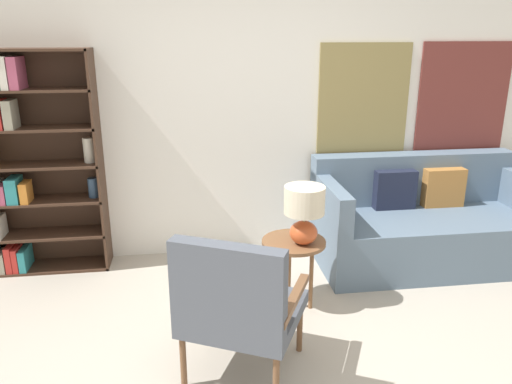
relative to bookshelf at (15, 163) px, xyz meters
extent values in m
cube|color=white|center=(1.81, 0.18, 0.42)|extent=(6.40, 0.06, 2.70)
cube|color=olive|center=(2.91, 0.14, 0.44)|extent=(0.81, 0.02, 0.95)
cube|color=brown|center=(3.84, 0.14, 0.41)|extent=(0.85, 0.02, 1.02)
cube|color=#422B1E|center=(0.66, 0.00, -0.02)|extent=(0.02, 0.30, 1.81)
cube|color=#422B1E|center=(0.14, 0.00, 0.87)|extent=(1.06, 0.30, 0.02)
cube|color=#422B1E|center=(0.14, 0.00, -0.92)|extent=(1.06, 0.30, 0.02)
cube|color=#422B1E|center=(0.14, 0.15, -0.02)|extent=(1.06, 0.01, 1.81)
cube|color=#422B1E|center=(0.14, 0.00, -0.62)|extent=(1.06, 0.30, 0.02)
cube|color=gray|center=(-0.19, -0.05, -0.82)|extent=(0.06, 0.17, 0.17)
cube|color=red|center=(-0.13, -0.04, -0.80)|extent=(0.05, 0.20, 0.22)
cube|color=red|center=(-0.08, -0.04, -0.81)|extent=(0.04, 0.19, 0.20)
cube|color=teal|center=(-0.02, -0.02, -0.82)|extent=(0.05, 0.24, 0.18)
cube|color=#422B1E|center=(0.14, 0.00, -0.32)|extent=(1.06, 0.30, 0.02)
cube|color=#422B1E|center=(0.14, 0.00, -0.02)|extent=(1.06, 0.30, 0.02)
cube|color=#B24C6B|center=(-0.10, -0.02, -0.23)|extent=(0.06, 0.24, 0.16)
cube|color=teal|center=(-0.02, -0.03, -0.21)|extent=(0.09, 0.21, 0.20)
cube|color=orange|center=(0.07, -0.05, -0.23)|extent=(0.06, 0.17, 0.17)
cylinder|color=#334C6B|center=(0.58, 0.00, -0.23)|extent=(0.08, 0.08, 0.16)
cube|color=#422B1E|center=(0.14, 0.00, 0.27)|extent=(1.06, 0.30, 0.02)
cylinder|color=beige|center=(0.58, 0.00, 0.09)|extent=(0.09, 0.09, 0.20)
cube|color=#422B1E|center=(0.14, 0.00, 0.57)|extent=(1.06, 0.30, 0.02)
cube|color=gray|center=(0.04, -0.04, 0.39)|extent=(0.07, 0.19, 0.22)
cube|color=silver|center=(0.05, -0.04, 0.70)|extent=(0.05, 0.20, 0.24)
cube|color=#B24C6B|center=(0.12, -0.02, 0.70)|extent=(0.07, 0.24, 0.24)
cylinder|color=brown|center=(2.02, -1.44, -0.76)|extent=(0.04, 0.04, 0.33)
cylinder|color=brown|center=(1.53, -1.20, -0.76)|extent=(0.04, 0.04, 0.33)
cylinder|color=brown|center=(1.78, -1.92, -0.76)|extent=(0.04, 0.04, 0.33)
cylinder|color=brown|center=(1.30, -1.68, -0.76)|extent=(0.04, 0.04, 0.33)
cube|color=#4C515B|center=(1.66, -1.56, -0.55)|extent=(0.83, 0.83, 0.08)
cube|color=#4C515B|center=(1.54, -1.79, -0.27)|extent=(0.60, 0.36, 0.49)
cube|color=brown|center=(1.92, -1.69, -0.41)|extent=(0.29, 0.52, 0.04)
cube|color=brown|center=(1.40, -1.43, -0.41)|extent=(0.29, 0.52, 0.04)
cube|color=slate|center=(3.37, -0.34, -0.71)|extent=(1.84, 0.89, 0.44)
cube|color=slate|center=(3.37, 0.00, -0.26)|extent=(1.84, 0.20, 0.45)
cube|color=slate|center=(2.51, -0.34, -0.33)|extent=(0.12, 0.89, 0.32)
cube|color=#1E2338|center=(3.14, -0.15, -0.31)|extent=(0.36, 0.12, 0.34)
cube|color=#B27538|center=(3.59, -0.15, -0.31)|extent=(0.36, 0.12, 0.34)
cylinder|color=brown|center=(2.09, -0.88, -0.43)|extent=(0.46, 0.46, 0.03)
cylinder|color=brown|center=(2.09, -0.74, -0.68)|extent=(0.03, 0.03, 0.49)
cylinder|color=brown|center=(1.97, -0.95, -0.68)|extent=(0.03, 0.03, 0.49)
cylinder|color=brown|center=(2.21, -0.95, -0.68)|extent=(0.03, 0.03, 0.49)
ellipsoid|color=#C65128|center=(2.14, -0.94, -0.33)|extent=(0.20, 0.20, 0.17)
cylinder|color=tan|center=(2.14, -0.94, -0.22)|extent=(0.02, 0.02, 0.06)
cylinder|color=beige|center=(2.14, -0.94, -0.10)|extent=(0.28, 0.28, 0.19)
camera|label=1|loc=(1.37, -4.07, 0.99)|focal=35.00mm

